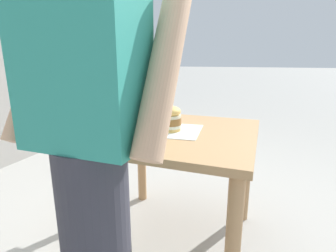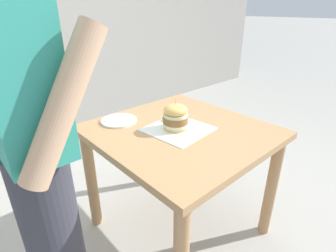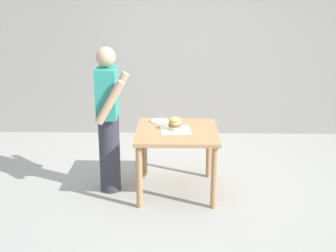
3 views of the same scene
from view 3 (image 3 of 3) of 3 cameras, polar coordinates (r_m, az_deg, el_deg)
name	(u,v)px [view 3 (image 3 of 3)]	position (r m, az deg, el deg)	size (l,w,h in m)	color
ground_plane	(176,191)	(5.57, 1.04, -7.89)	(80.00, 80.00, 0.00)	#ADAAA3
patio_table	(177,141)	(5.33, 1.08, -1.82)	(0.95, 0.92, 0.75)	tan
serving_paper	(176,130)	(5.30, 0.93, -0.48)	(0.33, 0.33, 0.00)	white
sandwich	(175,123)	(5.29, 0.84, 0.34)	(0.15, 0.15, 0.18)	#E5B25B
pickle_spear	(178,126)	(5.39, 1.18, 0.02)	(0.02, 0.02, 0.09)	#8EA83D
side_plate_with_forks	(160,121)	(5.61, -1.02, 0.62)	(0.22, 0.22, 0.02)	white
diner_across_table	(109,118)	(5.32, -7.25, 0.95)	(0.55, 0.35, 1.69)	#33333D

